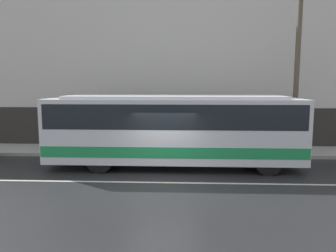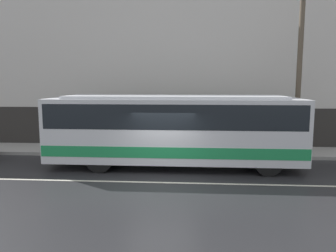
# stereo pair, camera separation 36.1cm
# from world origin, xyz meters

# --- Properties ---
(ground_plane) EXTENTS (60.00, 60.00, 0.00)m
(ground_plane) POSITION_xyz_m (0.00, 0.00, 0.00)
(ground_plane) COLOR #262628
(sidewalk) EXTENTS (60.00, 2.47, 0.17)m
(sidewalk) POSITION_xyz_m (0.00, 5.24, 0.08)
(sidewalk) COLOR #A09E99
(sidewalk) RESTS_ON ground_plane
(building_facade) EXTENTS (60.00, 0.35, 9.08)m
(building_facade) POSITION_xyz_m (0.00, 6.62, 4.38)
(building_facade) COLOR silver
(building_facade) RESTS_ON ground_plane
(lane_stripe) EXTENTS (54.00, 0.14, 0.01)m
(lane_stripe) POSITION_xyz_m (0.00, 0.00, 0.00)
(lane_stripe) COLOR beige
(lane_stripe) RESTS_ON ground_plane
(transit_bus) EXTENTS (10.82, 2.53, 3.13)m
(transit_bus) POSITION_xyz_m (0.36, 2.28, 1.76)
(transit_bus) COLOR silver
(transit_bus) RESTS_ON ground_plane
(utility_pole_near) EXTENTS (0.25, 0.25, 8.39)m
(utility_pole_near) POSITION_xyz_m (6.21, 4.53, 4.36)
(utility_pole_near) COLOR brown
(utility_pole_near) RESTS_ON sidewalk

